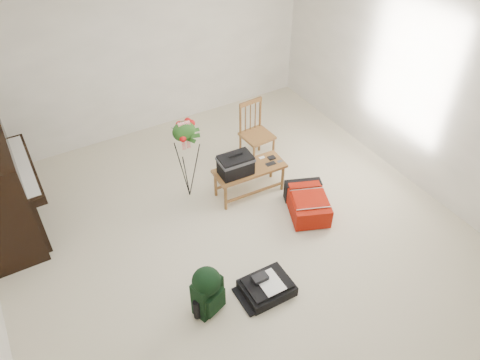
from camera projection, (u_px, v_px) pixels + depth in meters
floor at (242, 244)px, 5.31m from camera, size 5.00×5.50×0.01m
ceiling at (242, 31)px, 3.69m from camera, size 5.00×5.50×0.01m
wall_back at (140, 50)px, 6.32m from camera, size 5.00×0.04×2.50m
wall_right at (427, 92)px, 5.44m from camera, size 0.04×5.50×2.50m
bench at (240, 166)px, 5.61m from camera, size 0.91×0.39×0.69m
dining_chair at (256, 133)px, 6.25m from camera, size 0.40×0.40×0.87m
red_suitcase at (305, 201)px, 5.64m from camera, size 0.63×0.77×0.27m
black_duffel at (267, 287)px, 4.77m from camera, size 0.50×0.40×0.21m
green_backpack at (207, 289)px, 4.45m from camera, size 0.33×0.31×0.58m
flower_stand at (187, 160)px, 5.59m from camera, size 0.39×0.39×1.13m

